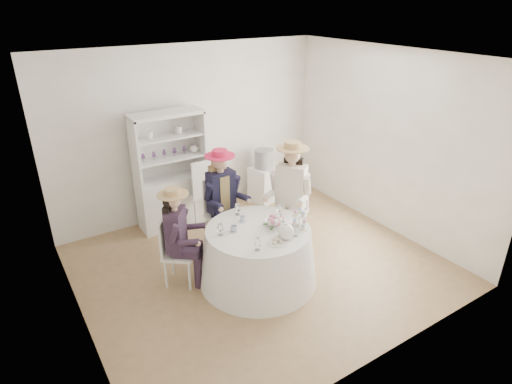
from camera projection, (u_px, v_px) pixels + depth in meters
ground at (260, 265)px, 5.78m from camera, size 4.50×4.50×0.00m
ceiling at (261, 58)px, 4.65m from camera, size 4.50×4.50×0.00m
wall_back at (191, 132)px, 6.75m from camera, size 4.50×0.00×4.50m
wall_front at (387, 246)px, 3.69m from camera, size 4.50×0.00×4.50m
wall_left at (65, 220)px, 4.11m from camera, size 0.00×4.50×4.50m
wall_right at (387, 142)px, 6.32m from camera, size 0.00×4.50×4.50m
tea_table at (258, 255)px, 5.34m from camera, size 1.49×1.49×0.74m
hutch at (172, 186)px, 6.58m from camera, size 1.15×0.61×1.81m
side_table at (264, 184)px, 7.48m from camera, size 0.49×0.49×0.63m
hatbox at (264, 159)px, 7.28m from camera, size 0.37×0.37×0.32m
guest_left at (178, 231)px, 5.14m from camera, size 0.56×0.54×1.30m
guest_mid at (222, 194)px, 5.90m from camera, size 0.53×0.55×1.46m
guest_right at (290, 189)px, 5.90m from camera, size 0.67×0.64×1.56m
spare_chair at (202, 189)px, 6.65m from camera, size 0.45×0.45×1.08m
teacup_a at (234, 229)px, 5.12m from camera, size 0.09×0.09×0.07m
teacup_b at (242, 219)px, 5.35m from camera, size 0.09×0.09×0.06m
teacup_c at (275, 218)px, 5.37m from camera, size 0.08×0.08×0.06m
flower_bowl at (274, 223)px, 5.28m from camera, size 0.27×0.27×0.05m
flower_arrangement at (275, 221)px, 5.17m from camera, size 0.20×0.19×0.07m
table_teapot at (286, 232)px, 4.95m from camera, size 0.28×0.20×0.21m
sandwich_plate at (277, 242)px, 4.90m from camera, size 0.23×0.23×0.05m
cupcake_stand at (299, 221)px, 5.19m from camera, size 0.25×0.25×0.24m
stemware_set at (258, 224)px, 5.15m from camera, size 0.96×0.93×0.15m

